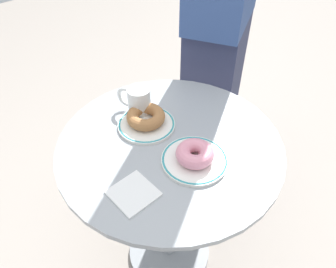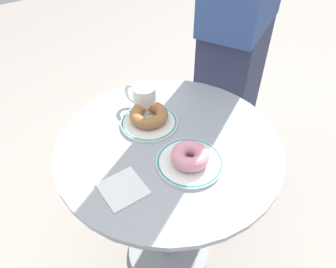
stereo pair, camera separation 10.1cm
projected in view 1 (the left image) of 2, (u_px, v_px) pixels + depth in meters
ground_plane at (169, 252)px, 1.49m from camera, size 7.00×7.00×0.02m
cafe_table at (169, 185)px, 1.15m from camera, size 0.70×0.70×0.70m
plate_left at (146, 124)px, 1.06m from camera, size 0.19×0.19×0.01m
plate_right at (195, 160)px, 0.94m from camera, size 0.19×0.19×0.01m
donut_cinnamon at (146, 116)px, 1.05m from camera, size 0.17×0.17×0.04m
donut_pink_frosted at (195, 153)px, 0.92m from camera, size 0.15×0.15×0.04m
paper_napkin at (133, 193)px, 0.86m from camera, size 0.11×0.11×0.01m
coffee_mug at (138, 101)px, 1.08m from camera, size 0.12×0.08×0.10m
person_figure at (219, 24)px, 1.32m from camera, size 0.38×0.45×1.68m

